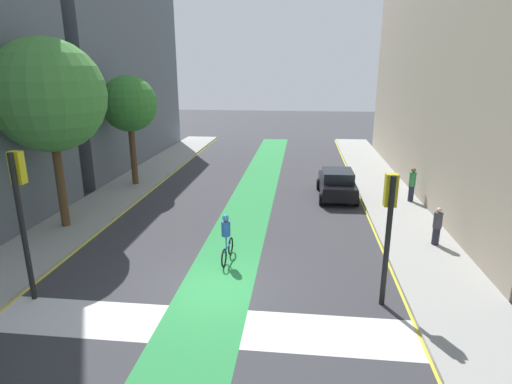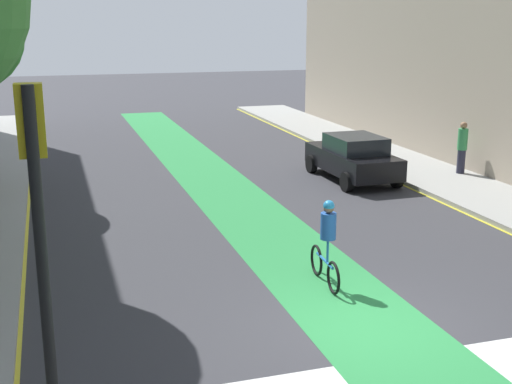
# 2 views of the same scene
# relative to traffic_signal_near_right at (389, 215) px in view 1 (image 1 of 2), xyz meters

# --- Properties ---
(ground_plane) EXTENTS (120.00, 120.00, 0.00)m
(ground_plane) POSITION_rel_traffic_signal_near_right_xyz_m (-5.24, 0.17, -2.82)
(ground_plane) COLOR #38383D
(bike_lane_paint) EXTENTS (2.40, 60.00, 0.01)m
(bike_lane_paint) POSITION_rel_traffic_signal_near_right_xyz_m (-5.18, 0.17, -2.82)
(bike_lane_paint) COLOR #2D8C47
(bike_lane_paint) RESTS_ON ground_plane
(crosswalk_band) EXTENTS (12.00, 1.80, 0.01)m
(crosswalk_band) POSITION_rel_traffic_signal_near_right_xyz_m (-5.24, -1.83, -2.82)
(crosswalk_band) COLOR silver
(crosswalk_band) RESTS_ON ground_plane
(curb_stripe_left) EXTENTS (0.16, 60.00, 0.01)m
(curb_stripe_left) POSITION_rel_traffic_signal_near_right_xyz_m (-11.24, 0.17, -2.82)
(curb_stripe_left) COLOR yellow
(curb_stripe_left) RESTS_ON ground_plane
(sidewalk_right) EXTENTS (3.00, 60.00, 0.15)m
(sidewalk_right) POSITION_rel_traffic_signal_near_right_xyz_m (2.26, 0.17, -2.75)
(sidewalk_right) COLOR #9E9E99
(sidewalk_right) RESTS_ON ground_plane
(curb_stripe_right) EXTENTS (0.16, 60.00, 0.01)m
(curb_stripe_right) POSITION_rel_traffic_signal_near_right_xyz_m (0.76, 0.17, -2.82)
(curb_stripe_right) COLOR yellow
(curb_stripe_right) RESTS_ON ground_plane
(traffic_signal_near_right) EXTENTS (0.35, 0.52, 4.01)m
(traffic_signal_near_right) POSITION_rel_traffic_signal_near_right_xyz_m (0.00, 0.00, 0.00)
(traffic_signal_near_right) COLOR black
(traffic_signal_near_right) RESTS_ON ground_plane
(traffic_signal_near_left) EXTENTS (0.35, 0.52, 4.59)m
(traffic_signal_near_left) POSITION_rel_traffic_signal_near_right_xyz_m (-10.66, -0.88, 0.39)
(traffic_signal_near_left) COLOR black
(traffic_signal_near_left) RESTS_ON ground_plane
(car_black_right_far) EXTENTS (2.07, 4.23, 1.57)m
(car_black_right_far) POSITION_rel_traffic_signal_near_right_xyz_m (-0.57, 10.77, -2.02)
(car_black_right_far) COLOR black
(car_black_right_far) RESTS_ON ground_plane
(cyclist_in_lane) EXTENTS (0.32, 1.73, 1.86)m
(cyclist_in_lane) POSITION_rel_traffic_signal_near_right_xyz_m (-5.18, 2.24, -1.85)
(cyclist_in_lane) COLOR black
(cyclist_in_lane) RESTS_ON ground_plane
(pedestrian_sidewalk_right_a) EXTENTS (0.34, 0.34, 1.81)m
(pedestrian_sidewalk_right_a) POSITION_rel_traffic_signal_near_right_xyz_m (3.23, 10.04, -1.74)
(pedestrian_sidewalk_right_a) COLOR #262638
(pedestrian_sidewalk_right_a) RESTS_ON sidewalk_right
(pedestrian_sidewalk_right_b) EXTENTS (0.34, 0.34, 1.53)m
(pedestrian_sidewalk_right_b) POSITION_rel_traffic_signal_near_right_xyz_m (2.83, 4.35, -1.90)
(pedestrian_sidewalk_right_b) COLOR #262638
(pedestrian_sidewalk_right_b) RESTS_ON sidewalk_right
(street_tree_near) EXTENTS (4.61, 4.61, 7.96)m
(street_tree_near) POSITION_rel_traffic_signal_near_right_xyz_m (-12.89, 4.72, 2.96)
(street_tree_near) COLOR brown
(street_tree_near) RESTS_ON sidewalk_left
(street_tree_far) EXTENTS (3.21, 3.21, 6.38)m
(street_tree_far) POSITION_rel_traffic_signal_near_right_xyz_m (-12.53, 11.84, 2.06)
(street_tree_far) COLOR brown
(street_tree_far) RESTS_ON sidewalk_left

